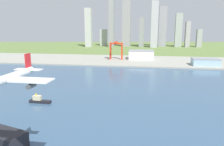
# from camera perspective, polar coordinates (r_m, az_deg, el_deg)

# --- Properties ---
(ground_plane) EXTENTS (2400.00, 2400.00, 0.00)m
(ground_plane) POSITION_cam_1_polar(r_m,az_deg,el_deg) (245.75, 2.57, -3.59)
(ground_plane) COLOR olive
(water_bay) EXTENTS (840.00, 360.00, 0.15)m
(water_bay) POSITION_cam_1_polar(r_m,az_deg,el_deg) (189.06, 0.47, -8.38)
(water_bay) COLOR #385675
(water_bay) RESTS_ON ground
(industrial_pier) EXTENTS (840.00, 140.00, 2.50)m
(industrial_pier) POSITION_cam_1_polar(r_m,az_deg,el_deg) (431.00, 5.45, 3.28)
(industrial_pier) COLOR #9C9B8E
(industrial_pier) RESTS_ON ground
(airplane_landing) EXTENTS (33.16, 37.14, 10.82)m
(airplane_landing) POSITION_cam_1_polar(r_m,az_deg,el_deg) (88.46, -25.98, -1.46)
(airplane_landing) COLOR white
(tugboat_small) EXTENTS (19.61, 4.56, 8.69)m
(tugboat_small) POSITION_cam_1_polar(r_m,az_deg,el_deg) (203.29, -18.62, -6.81)
(tugboat_small) COLOR black
(tugboat_small) RESTS_ON water_bay
(port_crane_red) EXTENTS (25.60, 38.62, 35.99)m
(port_crane_red) POSITION_cam_1_polar(r_m,az_deg,el_deg) (434.38, 1.10, 7.03)
(port_crane_red) COLOR red
(port_crane_red) RESTS_ON industrial_pier
(warehouse_main) EXTENTS (50.04, 32.71, 17.91)m
(warehouse_main) POSITION_cam_1_polar(r_m,az_deg,el_deg) (443.48, 7.74, 4.80)
(warehouse_main) COLOR white
(warehouse_main) RESTS_ON industrial_pier
(warehouse_annex) EXTENTS (43.93, 26.70, 12.11)m
(warehouse_annex) POSITION_cam_1_polar(r_m,az_deg,el_deg) (399.93, 23.35, 2.74)
(warehouse_annex) COLOR #99BCD1
(warehouse_annex) RESTS_ON industrial_pier
(distant_skyline) EXTENTS (388.91, 77.93, 158.91)m
(distant_skyline) POSITION_cam_1_polar(r_m,az_deg,el_deg) (759.19, 7.93, 11.71)
(distant_skyline) COLOR #B8B9B8
(distant_skyline) RESTS_ON ground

